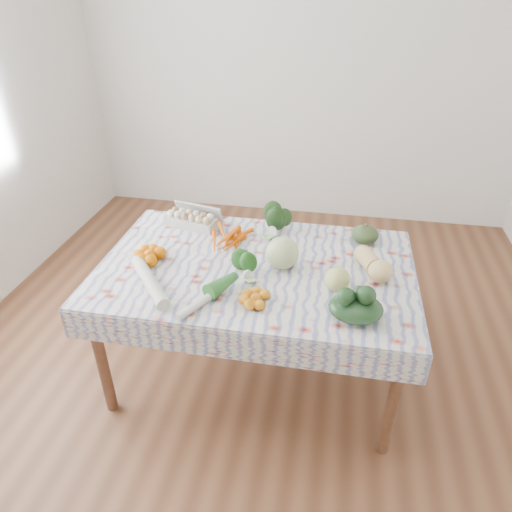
# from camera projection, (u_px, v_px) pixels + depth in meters

# --- Properties ---
(ground) EXTENTS (4.50, 4.50, 0.00)m
(ground) POSITION_uv_depth(u_px,v_px,m) (256.00, 368.00, 2.83)
(ground) COLOR brown
(ground) RESTS_ON ground
(wall_back) EXTENTS (4.00, 0.04, 2.80)m
(wall_back) POSITION_uv_depth(u_px,v_px,m) (303.00, 66.00, 3.97)
(wall_back) COLOR white
(wall_back) RESTS_ON ground
(dining_table) EXTENTS (1.60, 1.00, 0.75)m
(dining_table) POSITION_uv_depth(u_px,v_px,m) (256.00, 278.00, 2.47)
(dining_table) COLOR brown
(dining_table) RESTS_ON ground
(tablecloth) EXTENTS (1.66, 1.06, 0.01)m
(tablecloth) POSITION_uv_depth(u_px,v_px,m) (256.00, 266.00, 2.43)
(tablecloth) COLOR silver
(tablecloth) RESTS_ON dining_table
(egg_carton) EXTENTS (0.34, 0.20, 0.09)m
(egg_carton) POSITION_uv_depth(u_px,v_px,m) (191.00, 220.00, 2.77)
(egg_carton) COLOR #BBBCB5
(egg_carton) RESTS_ON tablecloth
(carrot_bunch) EXTENTS (0.29, 0.27, 0.05)m
(carrot_bunch) POSITION_uv_depth(u_px,v_px,m) (225.00, 242.00, 2.59)
(carrot_bunch) COLOR #E25400
(carrot_bunch) RESTS_ON tablecloth
(kale_bunch) EXTENTS (0.21, 0.20, 0.15)m
(kale_bunch) POSITION_uv_depth(u_px,v_px,m) (277.00, 223.00, 2.68)
(kale_bunch) COLOR #183412
(kale_bunch) RESTS_ON tablecloth
(kabocha_squash) EXTENTS (0.18, 0.18, 0.10)m
(kabocha_squash) POSITION_uv_depth(u_px,v_px,m) (365.00, 234.00, 2.61)
(kabocha_squash) COLOR #344923
(kabocha_squash) RESTS_ON tablecloth
(cabbage) EXTENTS (0.21, 0.21, 0.17)m
(cabbage) POSITION_uv_depth(u_px,v_px,m) (282.00, 253.00, 2.37)
(cabbage) COLOR #B4C680
(cabbage) RESTS_ON tablecloth
(butternut_squash) EXTENTS (0.23, 0.29, 0.12)m
(butternut_squash) POSITION_uv_depth(u_px,v_px,m) (374.00, 263.00, 2.33)
(butternut_squash) COLOR tan
(butternut_squash) RESTS_ON tablecloth
(orange_cluster) EXTENTS (0.26, 0.26, 0.07)m
(orange_cluster) POSITION_uv_depth(u_px,v_px,m) (150.00, 255.00, 2.44)
(orange_cluster) COLOR #DD6601
(orange_cluster) RESTS_ON tablecloth
(broccoli) EXTENTS (0.18, 0.18, 0.09)m
(broccoli) POSITION_uv_depth(u_px,v_px,m) (243.00, 269.00, 2.31)
(broccoli) COLOR #1C5017
(broccoli) RESTS_ON tablecloth
(mandarin_cluster) EXTENTS (0.20, 0.20, 0.06)m
(mandarin_cluster) POSITION_uv_depth(u_px,v_px,m) (255.00, 298.00, 2.14)
(mandarin_cluster) COLOR orange
(mandarin_cluster) RESTS_ON tablecloth
(grapefruit) EXTENTS (0.14, 0.14, 0.12)m
(grapefruit) POSITION_uv_depth(u_px,v_px,m) (337.00, 279.00, 2.21)
(grapefruit) COLOR #C9CA69
(grapefruit) RESTS_ON tablecloth
(spinach_bag) EXTENTS (0.27, 0.23, 0.11)m
(spinach_bag) POSITION_uv_depth(u_px,v_px,m) (356.00, 308.00, 2.03)
(spinach_bag) COLOR black
(spinach_bag) RESTS_ON tablecloth
(daikon) EXTENTS (0.34, 0.40, 0.07)m
(daikon) POSITION_uv_depth(u_px,v_px,m) (150.00, 281.00, 2.24)
(daikon) COLOR beige
(daikon) RESTS_ON tablecloth
(leek) EXTENTS (0.22, 0.35, 0.04)m
(leek) POSITION_uv_depth(u_px,v_px,m) (207.00, 298.00, 2.15)
(leek) COLOR beige
(leek) RESTS_ON tablecloth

